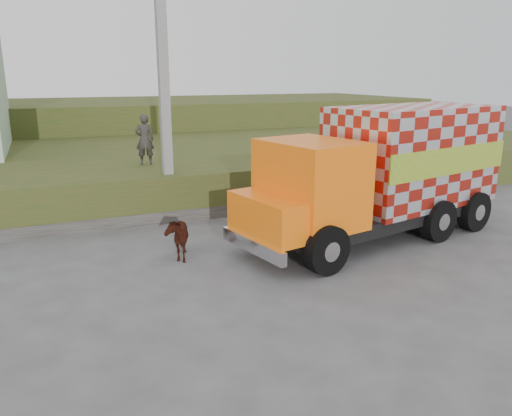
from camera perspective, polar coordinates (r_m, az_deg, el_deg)
name	(u,v)px	position (r m, az deg, el deg)	size (l,w,h in m)	color
ground	(251,260)	(12.92, -0.56, -5.92)	(120.00, 120.00, 0.00)	#474749
embankment	(162,167)	(21.99, -10.69, 4.64)	(40.00, 12.00, 1.50)	#2D4717
embankment_far	(119,125)	(33.61, -15.37, 9.19)	(40.00, 12.00, 3.00)	#2D4717
retaining_strip	(142,219)	(16.18, -12.93, -1.21)	(16.00, 0.50, 0.40)	#595651
utility_pole	(164,92)	(16.17, -10.45, 12.86)	(1.20, 0.30, 8.00)	gray
cargo_truck	(385,172)	(14.83, 14.57, 4.06)	(8.71, 4.30, 3.73)	black
cow	(176,236)	(13.08, -9.10, -3.17)	(0.62, 1.37, 1.15)	#311C0C
pedestrian	(145,140)	(18.22, -12.61, 7.64)	(0.65, 0.43, 1.78)	#292624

